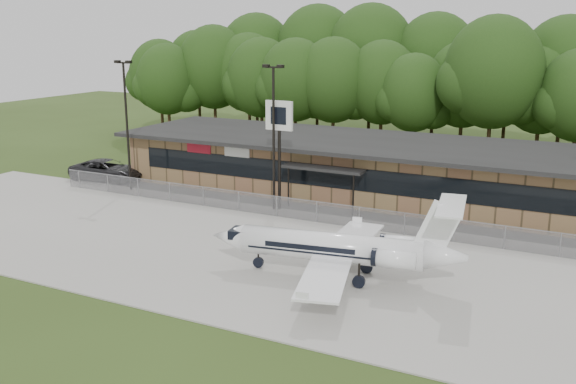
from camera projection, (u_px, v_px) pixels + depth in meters
The scene contains 11 objects.
ground at pixel (201, 312), 29.28m from camera, with size 160.00×160.00×0.00m, color #2E4117.
apron at pixel (282, 257), 36.19m from camera, with size 64.00×18.00×0.08m, color #9E9B93.
parking_lot at pixel (355, 208), 46.14m from camera, with size 50.00×9.00×0.06m, color #383835.
terminal at pixel (376, 168), 49.45m from camera, with size 41.00×11.65×4.30m.
fence at pixel (330, 214), 42.06m from camera, with size 46.00×0.04×1.52m.
treeline at pixel (438, 81), 63.76m from camera, with size 72.00×12.00×15.00m, color #173310, non-canonical shape.
light_pole_left at pixel (126, 116), 49.92m from camera, with size 1.55×0.30×10.23m.
light_pole_mid at pixel (274, 127), 44.25m from camera, with size 1.55×0.30×10.23m.
business_jet at pixel (340, 249), 32.78m from camera, with size 13.52×12.11×4.55m.
suv at pixel (107, 170), 54.47m from camera, with size 2.98×6.46×1.80m, color #2A2A2C.
pole_sign at pixel (279, 127), 44.39m from camera, with size 2.04×0.29×7.78m.
Camera 1 is at (15.69, -22.33, 12.58)m, focal length 40.00 mm.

